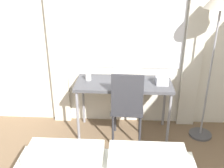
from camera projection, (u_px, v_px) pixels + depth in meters
wall_back_with_window at (106, 31)px, 3.47m from camera, size 5.73×0.13×2.70m
desk at (124, 87)px, 3.41m from camera, size 1.24×0.53×0.76m
desk_chair at (127, 104)px, 3.25m from camera, size 0.42×0.42×1.00m
standing_lamp at (220, 11)px, 2.94m from camera, size 0.39×0.39×1.94m
telephone at (162, 80)px, 3.33m from camera, size 0.17×0.19×0.12m
book at (133, 80)px, 3.42m from camera, size 0.28×0.21×0.02m
mug at (88, 76)px, 3.43m from camera, size 0.08×0.08×0.10m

